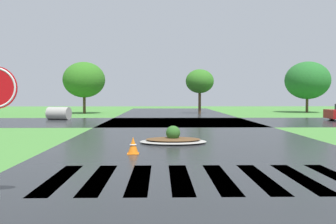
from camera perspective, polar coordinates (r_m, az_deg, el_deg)
name	(u,v)px	position (r m, az deg, el deg)	size (l,w,h in m)	color
asphalt_roadway	(199,149)	(12.88, 4.83, -5.71)	(10.37, 80.00, 0.01)	#232628
asphalt_cross_road	(180,122)	(26.00, 1.79, -1.52)	(90.00, 9.34, 0.01)	#232628
crosswalk_stripes	(220,178)	(8.51, 8.02, -10.04)	(7.65, 3.11, 0.01)	white
median_island	(173,139)	(14.49, 0.79, -4.22)	(2.60, 1.75, 0.68)	#9E9B93
drainage_pipe_stack	(59,113)	(29.48, -16.43, -0.20)	(1.87, 1.36, 0.97)	#9E9B93
traffic_cone	(133,146)	(11.83, -5.38, -5.21)	(0.36, 0.36, 0.55)	orange
background_treeline	(168,81)	(38.75, -0.04, 4.86)	(39.53, 6.30, 5.50)	#4C3823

